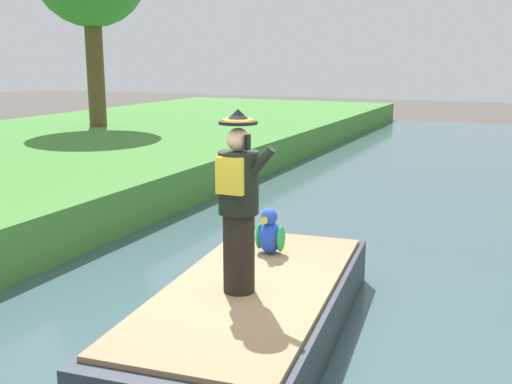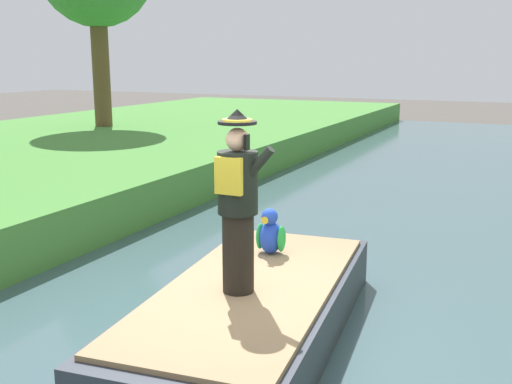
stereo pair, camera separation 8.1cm
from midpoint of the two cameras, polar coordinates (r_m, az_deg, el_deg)
The scene contains 5 objects.
ground_plane at distance 6.63m, azimuth -0.66°, elevation -14.79°, with size 80.00×80.00×0.00m, color #4C4742.
canal_water at distance 6.61m, azimuth -0.67°, elevation -14.41°, with size 7.04×48.00×0.10m, color #3D565B.
boat at distance 6.58m, azimuth -0.09°, elevation -11.14°, with size 2.24×4.37×0.61m.
person_pirate at distance 6.01m, azimuth -1.32°, elevation -1.04°, with size 0.61×0.42×1.85m.
parrot_plush at distance 7.36m, azimuth 1.70°, elevation -3.96°, with size 0.36×0.34×0.57m.
Camera 2 is at (2.60, -5.29, 3.04)m, focal length 42.65 mm.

